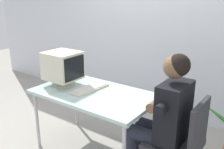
# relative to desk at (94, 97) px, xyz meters

# --- Properties ---
(wall_back) EXTENTS (8.00, 0.10, 3.00)m
(wall_back) POSITION_rel_desk_xyz_m (0.30, 1.40, 0.82)
(wall_back) COLOR silver
(wall_back) RESTS_ON ground_plane
(desk) EXTENTS (1.33, 0.77, 0.73)m
(desk) POSITION_rel_desk_xyz_m (0.00, 0.00, 0.00)
(desk) COLOR #B7B7BC
(desk) RESTS_ON ground_plane
(crt_monitor) EXTENTS (0.38, 0.35, 0.40)m
(crt_monitor) POSITION_rel_desk_xyz_m (-0.44, -0.03, 0.28)
(crt_monitor) COLOR beige
(crt_monitor) RESTS_ON desk
(keyboard) EXTENTS (0.20, 0.48, 0.03)m
(keyboard) POSITION_rel_desk_xyz_m (-0.09, 0.03, 0.07)
(keyboard) COLOR beige
(keyboard) RESTS_ON desk
(office_chair) EXTENTS (0.47, 0.47, 0.89)m
(office_chair) POSITION_rel_desk_xyz_m (1.00, 0.03, -0.19)
(office_chair) COLOR #4C4C51
(office_chair) RESTS_ON ground_plane
(person_seated) EXTENTS (0.67, 0.59, 1.28)m
(person_seated) POSITION_rel_desk_xyz_m (0.81, 0.03, 0.02)
(person_seated) COLOR black
(person_seated) RESTS_ON ground_plane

